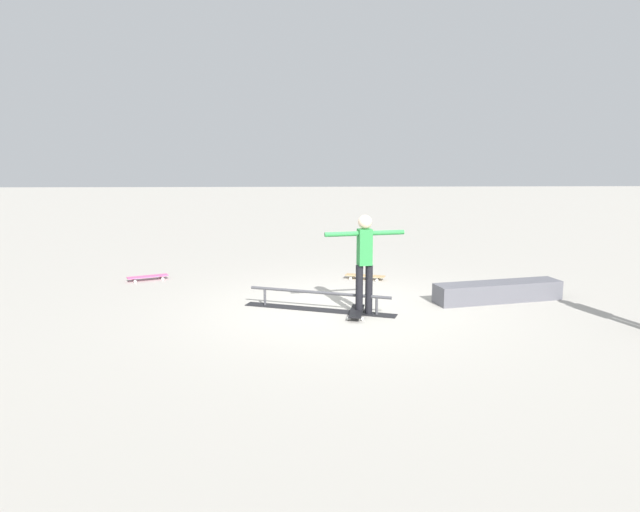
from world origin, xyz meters
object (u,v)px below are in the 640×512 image
object	(u,v)px
grind_rail	(319,302)
loose_skateboard_natural	(365,276)
loose_skateboard_pink	(148,277)
skateboard_main	(357,311)
skate_ledge	(498,292)
skater_main	(364,257)

from	to	relation	value
grind_rail	loose_skateboard_natural	distance (m)	2.53
loose_skateboard_pink	loose_skateboard_natural	bearing A→B (deg)	-25.35
skateboard_main	loose_skateboard_pink	world-z (taller)	same
grind_rail	skateboard_main	world-z (taller)	grind_rail
skate_ledge	skater_main	bearing A→B (deg)	18.36
skater_main	grind_rail	bearing A→B (deg)	-33.00
skate_ledge	skater_main	world-z (taller)	skater_main
skater_main	loose_skateboard_natural	size ratio (longest dim) A/B	1.96
grind_rail	loose_skateboard_pink	bearing A→B (deg)	-15.46
skate_ledge	loose_skateboard_pink	xyz separation A→B (m)	(6.53, -1.85, -0.09)
grind_rail	skater_main	size ratio (longest dim) A/B	1.56
skateboard_main	loose_skateboard_pink	distance (m)	4.83
skate_ledge	loose_skateboard_natural	world-z (taller)	skate_ledge
skate_ledge	skater_main	distance (m)	2.67
loose_skateboard_pink	skater_main	bearing A→B (deg)	-57.63
skater_main	skateboard_main	world-z (taller)	skater_main
grind_rail	skateboard_main	bearing A→B (deg)	167.43
skateboard_main	loose_skateboard_natural	xyz separation A→B (m)	(-0.40, -2.69, 0.00)
grind_rail	skateboard_main	size ratio (longest dim) A/B	3.06
skateboard_main	loose_skateboard_natural	world-z (taller)	same
skater_main	skateboard_main	bearing A→B (deg)	23.86
grind_rail	skater_main	world-z (taller)	skater_main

